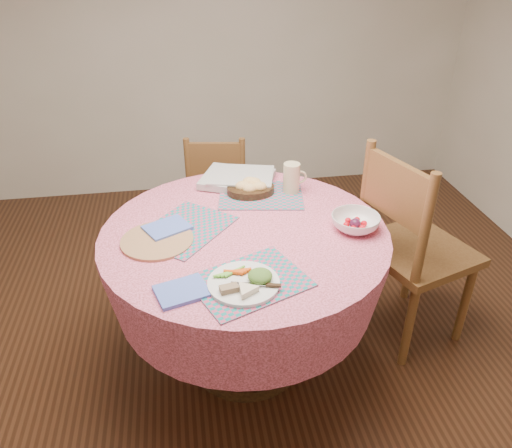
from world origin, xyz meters
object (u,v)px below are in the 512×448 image
(fruit_bowl, at_px, (355,223))
(wicker_trivet, at_px, (157,241))
(dinner_plate, at_px, (246,282))
(bread_bowl, at_px, (251,187))
(dining_table, at_px, (245,268))
(chair_back, at_px, (218,192))
(latte_mug, at_px, (292,178))
(chair_right, at_px, (410,246))

(fruit_bowl, bearing_deg, wicker_trivet, 177.83)
(dinner_plate, relative_size, bread_bowl, 1.14)
(dining_table, height_order, fruit_bowl, fruit_bowl)
(wicker_trivet, bearing_deg, chair_back, 71.81)
(wicker_trivet, bearing_deg, latte_mug, 28.55)
(wicker_trivet, distance_m, latte_mug, 0.74)
(bread_bowl, bearing_deg, dinner_plate, -100.05)
(chair_right, bearing_deg, wicker_trivet, 76.21)
(chair_back, xyz_separation_m, latte_mug, (0.31, -0.67, 0.39))
(chair_right, distance_m, wicker_trivet, 1.21)
(dinner_plate, xyz_separation_m, latte_mug, (0.33, 0.71, 0.06))
(chair_right, relative_size, wicker_trivet, 3.47)
(bread_bowl, height_order, latte_mug, latte_mug)
(dining_table, bearing_deg, chair_back, 91.82)
(wicker_trivet, height_order, fruit_bowl, fruit_bowl)
(wicker_trivet, xyz_separation_m, latte_mug, (0.65, 0.35, 0.07))
(latte_mug, xyz_separation_m, fruit_bowl, (0.19, -0.38, -0.05))
(chair_back, xyz_separation_m, wicker_trivet, (-0.34, -1.03, 0.32))
(chair_back, bearing_deg, dinner_plate, 98.20)
(wicker_trivet, bearing_deg, dinner_plate, -48.27)
(chair_back, xyz_separation_m, bread_bowl, (0.11, -0.66, 0.35))
(chair_back, height_order, dinner_plate, chair_back)
(wicker_trivet, distance_m, fruit_bowl, 0.84)
(wicker_trivet, distance_m, bread_bowl, 0.58)
(wicker_trivet, relative_size, fruit_bowl, 1.34)
(chair_right, xyz_separation_m, wicker_trivet, (-1.19, -0.10, 0.21))
(chair_right, height_order, dinner_plate, chair_right)
(wicker_trivet, height_order, bread_bowl, bread_bowl)
(latte_mug, bearing_deg, fruit_bowl, -63.34)
(dinner_plate, bearing_deg, wicker_trivet, 131.73)
(chair_right, bearing_deg, bread_bowl, 51.60)
(chair_back, relative_size, latte_mug, 5.79)
(dining_table, bearing_deg, fruit_bowl, -7.11)
(dining_table, distance_m, chair_back, 1.01)
(latte_mug, relative_size, fruit_bowl, 0.65)
(chair_right, xyz_separation_m, latte_mug, (-0.54, 0.25, 0.28))
(dining_table, distance_m, chair_right, 0.82)
(dining_table, relative_size, bread_bowl, 5.39)
(dining_table, bearing_deg, bread_bowl, 76.89)
(dinner_plate, xyz_separation_m, fruit_bowl, (0.52, 0.33, 0.01))
(latte_mug, bearing_deg, chair_right, -25.13)
(chair_back, xyz_separation_m, fruit_bowl, (0.50, -1.06, 0.34))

